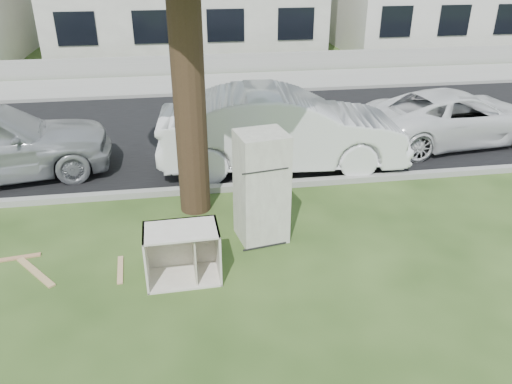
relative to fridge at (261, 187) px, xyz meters
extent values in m
plane|color=#283E16|center=(-0.62, -0.65, -0.90)|extent=(120.00, 120.00, 0.00)
cube|color=black|center=(-0.62, 5.35, -0.89)|extent=(120.00, 7.00, 0.01)
cube|color=gray|center=(-0.62, 1.80, -0.90)|extent=(120.00, 0.18, 0.12)
cube|color=gray|center=(-0.62, 8.90, -0.90)|extent=(120.00, 0.18, 0.12)
cube|color=gray|center=(-0.62, 10.35, -0.89)|extent=(120.00, 2.80, 0.01)
cube|color=gray|center=(-0.62, 11.95, -0.55)|extent=(120.00, 0.15, 0.70)
cylinder|color=black|center=(-1.02, 1.15, 1.70)|extent=(0.54, 0.54, 5.20)
cube|color=silver|center=(0.00, 0.00, 0.00)|extent=(0.85, 0.81, 1.80)
cube|color=beige|center=(-1.29, -0.95, -0.49)|extent=(1.06, 0.68, 0.81)
cube|color=#B07D55|center=(-4.03, -0.09, -0.89)|extent=(1.11, 0.24, 0.02)
cube|color=tan|center=(-3.44, -0.50, -0.89)|extent=(0.71, 0.86, 0.02)
cube|color=tan|center=(-2.22, -0.63, -0.89)|extent=(0.13, 0.72, 0.02)
imported|color=silver|center=(0.91, 2.82, -0.05)|extent=(5.25, 2.14, 1.69)
imported|color=silver|center=(5.39, 3.70, -0.28)|extent=(4.69, 2.56, 1.25)
camera|label=1|loc=(-1.18, -6.97, 3.40)|focal=35.00mm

